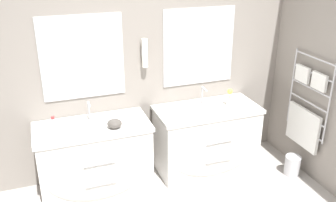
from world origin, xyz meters
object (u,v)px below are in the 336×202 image
object	(u,v)px
flower_vase	(230,98)
toiletry_bottle	(54,127)
vanity_right	(207,139)
amenity_bowl	(115,124)
waste_bin	(292,165)
vanity_left	(95,159)

from	to	relation	value
flower_vase	toiletry_bottle	bearing A→B (deg)	-177.80
vanity_right	toiletry_bottle	bearing A→B (deg)	-178.01
flower_vase	vanity_right	bearing A→B (deg)	-176.43
vanity_right	amenity_bowl	world-z (taller)	amenity_bowl
amenity_bowl	flower_vase	bearing A→B (deg)	4.69
vanity_right	waste_bin	bearing A→B (deg)	-26.74
amenity_bowl	waste_bin	bearing A→B (deg)	-10.09
waste_bin	amenity_bowl	bearing A→B (deg)	169.91
vanity_left	toiletry_bottle	distance (m)	0.61
amenity_bowl	flower_vase	size ratio (longest dim) A/B	0.73
waste_bin	toiletry_bottle	bearing A→B (deg)	171.36
toiletry_bottle	amenity_bowl	world-z (taller)	toiletry_bottle
vanity_right	amenity_bowl	xyz separation A→B (m)	(-1.10, -0.10, 0.43)
toiletry_bottle	flower_vase	xyz separation A→B (m)	(1.95, 0.07, -0.00)
vanity_left	vanity_right	xyz separation A→B (m)	(1.31, 0.00, 0.00)
vanity_right	waste_bin	world-z (taller)	vanity_right
amenity_bowl	toiletry_bottle	bearing A→B (deg)	176.38
vanity_left	toiletry_bottle	world-z (taller)	toiletry_bottle
vanity_right	flower_vase	bearing A→B (deg)	3.57
amenity_bowl	flower_vase	world-z (taller)	flower_vase
vanity_left	waste_bin	xyz separation A→B (m)	(2.20, -0.45, -0.27)
flower_vase	amenity_bowl	bearing A→B (deg)	-175.31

